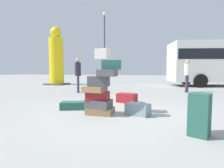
{
  "coord_description": "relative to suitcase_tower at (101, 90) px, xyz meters",
  "views": [
    {
      "loc": [
        1.01,
        -4.45,
        1.12
      ],
      "look_at": [
        -0.44,
        0.91,
        0.69
      ],
      "focal_mm": 27.85,
      "sensor_mm": 36.0,
      "label": 1
    }
  ],
  "objects": [
    {
      "name": "yellow_dummy_statue",
      "position": [
        -6.55,
        8.22,
        1.41
      ],
      "size": [
        1.57,
        1.57,
        4.6
      ],
      "color": "yellow",
      "rests_on": "ground"
    },
    {
      "name": "suitcase_maroon_foreground_near",
      "position": [
        0.34,
        1.85,
        -0.48
      ],
      "size": [
        0.74,
        0.56,
        0.32
      ],
      "primitive_type": "cube",
      "rotation": [
        0.0,
        0.0,
        -0.24
      ],
      "color": "maroon",
      "rests_on": "ground"
    },
    {
      "name": "suitcase_slate_foreground_far",
      "position": [
        0.92,
        0.17,
        -0.49
      ],
      "size": [
        0.67,
        0.52,
        0.29
      ],
      "primitive_type": "cube",
      "rotation": [
        0.0,
        0.0,
        -0.35
      ],
      "color": "gray",
      "rests_on": "ground"
    },
    {
      "name": "suitcase_teal_behind_tower",
      "position": [
        -0.98,
        0.36,
        -0.53
      ],
      "size": [
        0.79,
        0.61,
        0.22
      ],
      "primitive_type": "cube",
      "rotation": [
        0.0,
        0.0,
        0.34
      ],
      "color": "#26594C",
      "rests_on": "ground"
    },
    {
      "name": "suitcase_tower",
      "position": [
        0.0,
        0.0,
        0.0
      ],
      "size": [
        0.88,
        0.79,
        1.64
      ],
      "color": "olive",
      "rests_on": "ground"
    },
    {
      "name": "ground_plane",
      "position": [
        0.42,
        0.27,
        -0.64
      ],
      "size": [
        80.0,
        80.0,
        0.0
      ],
      "primitive_type": "plane",
      "color": "#9E9E99"
    },
    {
      "name": "person_bearded_onlooker",
      "position": [
        2.83,
        5.53,
        0.38
      ],
      "size": [
        0.3,
        0.32,
        1.7
      ],
      "rotation": [
        0.0,
        0.0,
        -1.96
      ],
      "color": "#3F334C",
      "rests_on": "ground"
    },
    {
      "name": "suitcase_teal_white_trunk",
      "position": [
        2.11,
        -0.96,
        -0.27
      ],
      "size": [
        0.42,
        0.42,
        0.74
      ],
      "primitive_type": "cube",
      "rotation": [
        0.0,
        0.0,
        -0.43
      ],
      "color": "#26594C",
      "rests_on": "ground"
    },
    {
      "name": "lamp_post",
      "position": [
        -4.21,
        13.59,
        3.97
      ],
      "size": [
        0.36,
        0.36,
        7.23
      ],
      "color": "#333338",
      "rests_on": "ground"
    },
    {
      "name": "person_tourist_with_camera",
      "position": [
        -2.55,
        3.89,
        0.41
      ],
      "size": [
        0.3,
        0.31,
        1.76
      ],
      "rotation": [
        0.0,
        0.0,
        -1.09
      ],
      "color": "#3F334C",
      "rests_on": "ground"
    }
  ]
}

